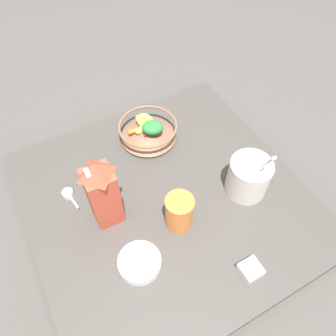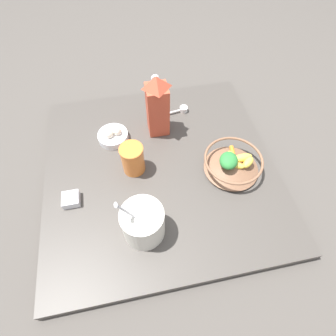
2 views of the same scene
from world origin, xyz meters
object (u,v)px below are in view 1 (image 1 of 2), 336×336
object	(u,v)px
fruit_bowl	(148,130)
drinking_cup	(179,211)
spice_jar	(250,270)
yogurt_tub	(249,176)
garlic_bowl	(140,262)
milk_carton	(102,192)

from	to	relation	value
fruit_bowl	drinking_cup	bearing A→B (deg)	-12.07
fruit_bowl	spice_jar	distance (m)	0.62
yogurt_tub	garlic_bowl	distance (m)	0.44
fruit_bowl	yogurt_tub	distance (m)	0.42
yogurt_tub	drinking_cup	bearing A→B (deg)	-89.78
spice_jar	garlic_bowl	bearing A→B (deg)	-122.83
yogurt_tub	spice_jar	bearing A→B (deg)	-34.05
fruit_bowl	yogurt_tub	world-z (taller)	yogurt_tub
spice_jar	milk_carton	bearing A→B (deg)	-142.28
garlic_bowl	yogurt_tub	bearing A→B (deg)	98.96
garlic_bowl	drinking_cup	bearing A→B (deg)	111.62
fruit_bowl	milk_carton	world-z (taller)	milk_carton
yogurt_tub	drinking_cup	size ratio (longest dim) A/B	1.87
milk_carton	yogurt_tub	size ratio (longest dim) A/B	1.15
fruit_bowl	drinking_cup	xyz separation A→B (m)	(0.37, -0.08, 0.02)
yogurt_tub	drinking_cup	distance (m)	0.26
yogurt_tub	drinking_cup	xyz separation A→B (m)	(0.00, -0.26, -0.01)
yogurt_tub	milk_carton	bearing A→B (deg)	-106.00
milk_carton	drinking_cup	xyz separation A→B (m)	(0.13, 0.19, -0.07)
fruit_bowl	drinking_cup	distance (m)	0.38
milk_carton	garlic_bowl	xyz separation A→B (m)	(0.20, 0.02, -0.12)
fruit_bowl	spice_jar	xyz separation A→B (m)	(0.62, 0.02, -0.03)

